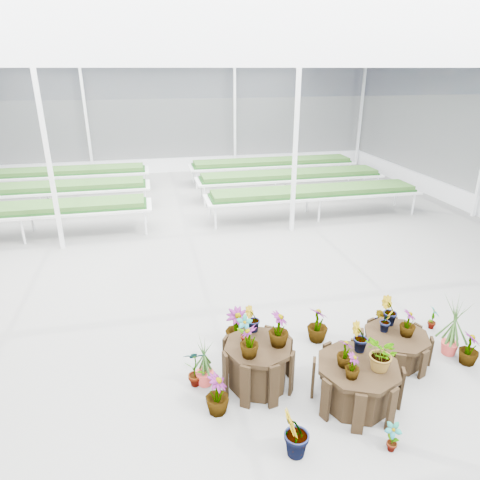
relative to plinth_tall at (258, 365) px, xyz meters
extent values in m
plane|color=gray|center=(-0.53, 1.84, -0.33)|extent=(24.00, 24.00, 0.00)
cylinder|color=black|center=(0.00, 0.00, 0.00)|extent=(1.15, 1.15, 0.67)
cylinder|color=black|center=(1.20, -0.60, -0.03)|extent=(1.48, 1.48, 0.60)
cylinder|color=black|center=(2.20, 0.10, -0.11)|extent=(1.34, 1.34, 0.45)
imported|color=#294B1C|center=(-0.17, 0.09, 0.55)|extent=(0.25, 0.19, 0.42)
imported|color=#294B1C|center=(0.27, -0.05, 0.59)|extent=(0.36, 0.36, 0.50)
imported|color=#294B1C|center=(0.00, 0.34, 0.54)|extent=(0.25, 0.21, 0.41)
imported|color=#294B1C|center=(-0.18, -0.21, 0.56)|extent=(0.34, 0.34, 0.46)
imported|color=#294B1C|center=(1.01, -0.57, 0.46)|extent=(0.30, 0.30, 0.39)
imported|color=#294B1C|center=(1.42, -0.76, 0.51)|extent=(0.38, 0.44, 0.48)
imported|color=#294B1C|center=(1.32, -0.33, 0.49)|extent=(0.25, 0.20, 0.45)
imported|color=#294B1C|center=(1.00, -0.81, 0.43)|extent=(0.27, 0.27, 0.34)
imported|color=#294B1C|center=(2.07, 0.23, 0.30)|extent=(0.24, 0.21, 0.37)
imported|color=#294B1C|center=(2.32, 0.05, 0.33)|extent=(0.31, 0.31, 0.42)
imported|color=#294B1C|center=(2.20, 0.39, 0.36)|extent=(0.32, 0.29, 0.48)
imported|color=#294B1C|center=(-0.65, -0.40, -0.05)|extent=(0.40, 0.40, 0.57)
imported|color=#294B1C|center=(-0.86, 0.17, -0.02)|extent=(0.36, 0.28, 0.62)
imported|color=#294B1C|center=(0.11, -1.28, 0.01)|extent=(0.48, 0.48, 0.68)
imported|color=#294B1C|center=(1.25, -1.43, -0.14)|extent=(0.22, 0.25, 0.40)
imported|color=#294B1C|center=(3.24, -0.22, -0.07)|extent=(0.34, 0.34, 0.53)
imported|color=#294B1C|center=(3.29, 0.72, -0.11)|extent=(0.25, 0.28, 0.44)
imported|color=#294B1C|center=(2.35, 0.81, -0.09)|extent=(0.31, 0.34, 0.49)
imported|color=#294B1C|center=(1.23, 0.82, -0.03)|extent=(0.46, 0.46, 0.61)
imported|color=#294B1C|center=(-0.10, 1.00, -0.02)|extent=(0.40, 0.40, 0.64)
camera|label=1|loc=(-1.28, -4.73, 3.87)|focal=32.00mm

